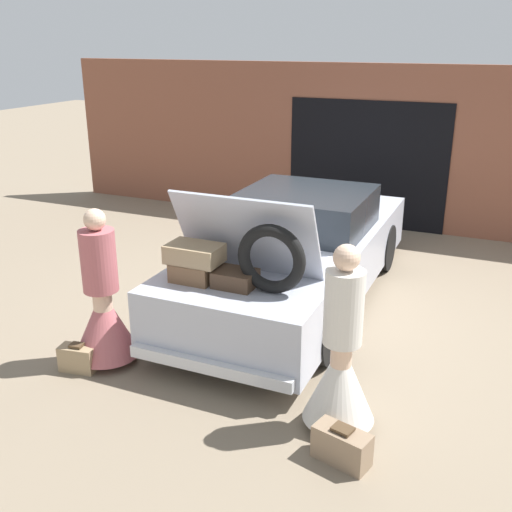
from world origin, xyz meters
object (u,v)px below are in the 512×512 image
at_px(car, 297,253).
at_px(person_left, 103,310).
at_px(suitcase_beside_left_person, 78,358).
at_px(suitcase_beside_right_person, 342,446).
at_px(person_right, 341,365).

relative_size(car, person_left, 2.94).
height_order(suitcase_beside_left_person, suitcase_beside_right_person, suitcase_beside_right_person).
bearing_deg(person_left, car, 142.79).
bearing_deg(suitcase_beside_left_person, car, 61.38).
distance_m(person_left, suitcase_beside_left_person, 0.55).
distance_m(person_right, suitcase_beside_right_person, 0.65).
height_order(person_left, suitcase_beside_right_person, person_left).
height_order(car, person_left, car).
relative_size(car, person_right, 2.90).
distance_m(person_left, person_right, 2.54).
bearing_deg(suitcase_beside_left_person, suitcase_beside_right_person, -5.70).
xyz_separation_m(car, person_right, (1.27, -2.42, -0.03)).
bearing_deg(person_right, car, 15.30).
xyz_separation_m(car, person_left, (-1.27, -2.30, -0.04)).
bearing_deg(suitcase_beside_right_person, suitcase_beside_left_person, 174.30).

